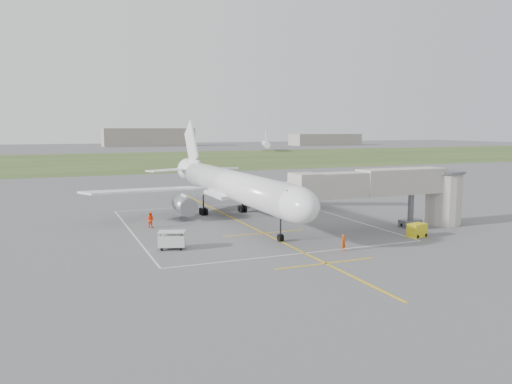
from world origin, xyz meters
name	(u,v)px	position (x,y,z in m)	size (l,w,h in m)	color
ground	(234,219)	(0.00, 0.00, 0.00)	(700.00, 700.00, 0.00)	#4E4E50
grass_strip	(115,161)	(0.00, 130.00, 0.01)	(700.00, 120.00, 0.02)	#365224
apron_markings	(250,227)	(0.00, -5.82, 0.01)	(28.20, 60.00, 0.01)	#E6B40D
airliner	(232,185)	(0.00, 0.75, 4.39)	(38.93, 46.75, 13.52)	white
jet_bridge	(396,189)	(15.72, -13.50, 4.74)	(23.40, 5.00, 7.20)	#A6A295
gpu_unit	(417,230)	(14.98, -18.31, 0.74)	(2.23, 1.76, 1.51)	gold
baggage_cart	(172,240)	(-11.50, -13.49, 0.93)	(2.99, 2.35, 1.82)	silver
ramp_worker_nose	(344,243)	(3.96, -20.65, 0.82)	(0.60, 0.39, 1.63)	#D94406
ramp_worker_wing	(150,220)	(-11.44, -1.73, 0.95)	(0.92, 0.72, 1.89)	#FF3308
distant_hangars	(60,140)	(-16.15, 265.19, 5.17)	(345.00, 49.00, 12.00)	gray
distant_aircraft	(90,147)	(-5.88, 169.24, 3.59)	(202.06, 57.40, 8.85)	white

